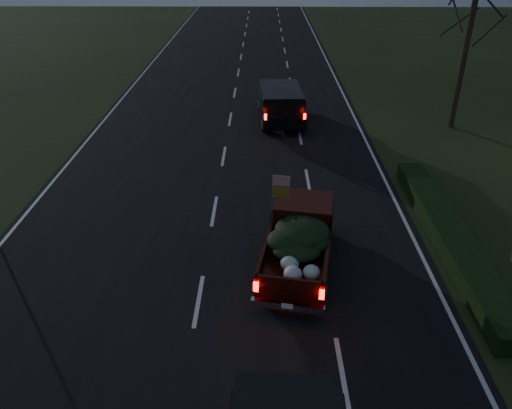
# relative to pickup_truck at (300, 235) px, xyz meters

# --- Properties ---
(ground) EXTENTS (120.00, 120.00, 0.00)m
(ground) POSITION_rel_pickup_truck_xyz_m (-2.87, -1.89, -0.96)
(ground) COLOR black
(ground) RESTS_ON ground
(road_asphalt) EXTENTS (14.00, 120.00, 0.02)m
(road_asphalt) POSITION_rel_pickup_truck_xyz_m (-2.87, -1.89, -0.95)
(road_asphalt) COLOR black
(road_asphalt) RESTS_ON ground
(hedge_row) EXTENTS (1.00, 10.00, 0.60)m
(hedge_row) POSITION_rel_pickup_truck_xyz_m (4.93, 1.11, -0.66)
(hedge_row) COLOR black
(hedge_row) RESTS_ON ground
(bare_tree_far) EXTENTS (3.60, 3.60, 7.00)m
(bare_tree_far) POSITION_rel_pickup_truck_xyz_m (8.63, 12.11, 4.27)
(bare_tree_far) COLOR black
(bare_tree_far) RESTS_ON ground
(pickup_truck) EXTENTS (2.67, 5.14, 2.57)m
(pickup_truck) POSITION_rel_pickup_truck_xyz_m (0.00, 0.00, 0.00)
(pickup_truck) COLOR #340C07
(pickup_truck) RESTS_ON ground
(lead_suv) EXTENTS (2.39, 5.17, 1.46)m
(lead_suv) POSITION_rel_pickup_truck_xyz_m (-0.17, 12.89, 0.14)
(lead_suv) COLOR black
(lead_suv) RESTS_ON ground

